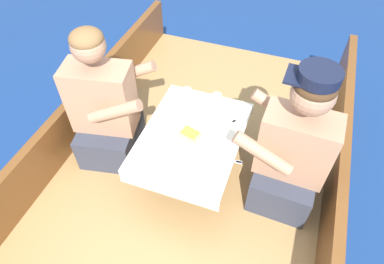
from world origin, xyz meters
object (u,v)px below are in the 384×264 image
sandwich (190,134)px  tin_can (217,98)px  coffee_cup_port (218,143)px  coffee_cup_starboard (187,93)px  person_starboard (292,152)px  person_port (106,110)px

sandwich → tin_can: bearing=81.8°
coffee_cup_port → coffee_cup_starboard: 0.47m
person_starboard → sandwich: person_starboard is taller
person_port → person_starboard: size_ratio=0.98×
person_port → coffee_cup_port: size_ratio=9.73×
person_port → person_starboard: 1.19m
person_starboard → coffee_cup_starboard: (-0.74, 0.27, 0.00)m
sandwich → tin_can: (0.05, 0.37, -0.00)m
person_port → coffee_cup_starboard: person_port is taller
person_port → person_starboard: (1.19, 0.04, 0.02)m
coffee_cup_port → tin_can: size_ratio=1.48×
coffee_cup_port → coffee_cup_starboard: coffee_cup_starboard is taller
coffee_cup_port → sandwich: bearing=178.7°
person_starboard → coffee_cup_starboard: bearing=-17.9°
person_starboard → tin_can: person_starboard is taller
person_starboard → coffee_cup_port: size_ratio=9.92×
coffee_cup_port → tin_can: 0.39m
person_port → sandwich: bearing=-14.6°
person_starboard → tin_can: 0.62m
person_starboard → coffee_cup_port: 0.43m
coffee_cup_port → tin_can: same height
sandwich → coffee_cup_port: (0.17, -0.00, -0.00)m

